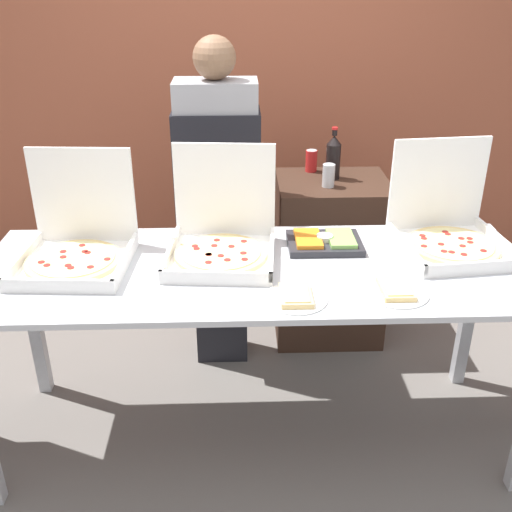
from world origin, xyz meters
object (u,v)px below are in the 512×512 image
person_server_vest (218,193)px  pizza_box_near_left (449,230)px  paper_plate_front_center (396,290)px  soda_can_silver (329,175)px  veggie_tray (324,242)px  soda_bottle (333,157)px  pizza_box_far_right (222,238)px  soda_can_colored (311,161)px  paper_plate_front_right (296,297)px  pizza_box_near_right (76,244)px

person_server_vest → pizza_box_near_left: bearing=154.1°
paper_plate_front_center → soda_can_silver: 1.06m
paper_plate_front_center → veggie_tray: (-0.22, 0.43, 0.01)m
veggie_tray → soda_bottle: bearing=79.2°
soda_bottle → pizza_box_far_right: bearing=-125.9°
soda_bottle → soda_can_colored: (-0.10, 0.13, -0.06)m
paper_plate_front_right → person_server_vest: (-0.31, 0.94, 0.07)m
pizza_box_near_right → veggie_tray: pizza_box_near_right is taller
pizza_box_near_left → pizza_box_far_right: bearing=176.8°
paper_plate_front_center → soda_bottle: bearing=93.5°
pizza_box_near_left → soda_can_silver: pizza_box_near_left is taller
paper_plate_front_center → pizza_box_far_right: bearing=151.9°
soda_can_silver → person_server_vest: person_server_vest is taller
paper_plate_front_right → pizza_box_near_right: bearing=158.6°
soda_can_colored → paper_plate_front_center: bearing=-82.4°
pizza_box_far_right → soda_can_silver: bearing=55.7°
pizza_box_far_right → soda_can_silver: size_ratio=4.00×
paper_plate_front_right → paper_plate_front_center: bearing=5.3°
pizza_box_near_right → soda_bottle: 1.49m
veggie_tray → soda_can_silver: bearing=80.7°
pizza_box_far_right → veggie_tray: pizza_box_far_right is taller
paper_plate_front_right → veggie_tray: size_ratio=0.74×
veggie_tray → soda_can_colored: soda_can_colored is taller
pizza_box_far_right → paper_plate_front_center: pizza_box_far_right is taller
soda_bottle → pizza_box_near_left: bearing=-62.7°
pizza_box_far_right → pizza_box_near_right: bearing=-171.5°
paper_plate_front_center → veggie_tray: veggie_tray is taller
soda_bottle → person_server_vest: person_server_vest is taller
soda_bottle → soda_can_colored: 0.18m
paper_plate_front_right → paper_plate_front_center: same height
veggie_tray → person_server_vest: person_server_vest is taller
paper_plate_front_center → soda_bottle: 1.20m
paper_plate_front_center → soda_can_silver: (-0.11, 1.05, 0.11)m
pizza_box_near_left → veggie_tray: size_ratio=1.56×
pizza_box_far_right → soda_can_colored: size_ratio=4.00×
soda_can_silver → person_server_vest: bearing=-166.0°
soda_can_silver → person_server_vest: (-0.58, -0.15, -0.04)m
paper_plate_front_right → soda_can_colored: bearing=81.0°
soda_bottle → soda_can_silver: size_ratio=2.31×
paper_plate_front_right → person_server_vest: size_ratio=0.14×
soda_can_silver → person_server_vest: size_ratio=0.07×
soda_can_silver → soda_can_colored: bearing=103.2°
pizza_box_near_right → paper_plate_front_center: pizza_box_near_right is taller
person_server_vest → paper_plate_front_center: bearing=127.6°
pizza_box_near_right → paper_plate_front_right: size_ratio=2.02×
pizza_box_far_right → soda_can_silver: (0.56, 0.69, 0.04)m
pizza_box_near_right → person_server_vest: (0.58, 0.59, 0.00)m
pizza_box_near_right → paper_plate_front_right: (0.89, -0.35, -0.07)m
pizza_box_near_left → soda_bottle: size_ratio=1.78×
soda_bottle → soda_can_silver: (-0.04, -0.13, -0.06)m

